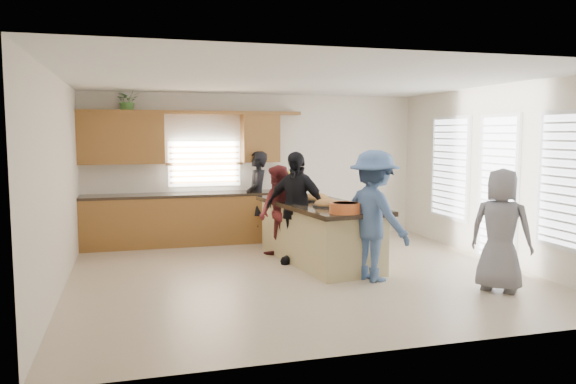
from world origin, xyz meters
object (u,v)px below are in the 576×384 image
object	(u,v)px
woman_left_mid	(279,213)
woman_right_back	(374,216)
island	(319,234)
woman_right_front	(501,230)
salad_bowl	(345,207)
woman_left_front	(295,208)
woman_left_back	(257,197)

from	to	relation	value
woman_left_mid	woman_right_back	size ratio (longest dim) A/B	0.85
island	woman_left_mid	bearing A→B (deg)	141.42
woman_right_front	salad_bowl	bearing A→B (deg)	18.82
woman_right_back	woman_right_front	bearing A→B (deg)	-146.03
woman_right_front	woman_left_front	bearing A→B (deg)	2.95
island	woman_left_back	xyz separation A→B (m)	(-0.58, 1.92, 0.40)
woman_right_back	woman_left_back	bearing A→B (deg)	-4.89
salad_bowl	island	bearing A→B (deg)	88.45
woman_left_mid	woman_right_front	world-z (taller)	woman_right_front
salad_bowl	woman_left_back	size ratio (longest dim) A/B	0.25
woman_left_front	woman_left_back	bearing A→B (deg)	140.71
woman_right_front	woman_right_back	bearing A→B (deg)	14.26
island	woman_left_front	xyz separation A→B (m)	(-0.40, -0.01, 0.43)
woman_left_front	woman_right_front	bearing A→B (deg)	-0.56
salad_bowl	woman_left_front	world-z (taller)	woman_left_front
woman_left_back	woman_left_front	xyz separation A→B (m)	(0.18, -1.93, 0.03)
woman_left_front	woman_right_back	distance (m)	1.47
woman_left_back	woman_right_front	xyz separation A→B (m)	(2.31, -4.12, -0.05)
salad_bowl	woman_right_back	size ratio (longest dim) A/B	0.23
woman_left_mid	woman_right_back	xyz separation A→B (m)	(0.94, -1.61, 0.14)
island	woman_right_front	size ratio (longest dim) A/B	1.76
salad_bowl	woman_left_mid	xyz separation A→B (m)	(-0.54, 1.53, -0.26)
woman_left_front	woman_right_back	world-z (taller)	woman_right_back
woman_left_back	woman_left_mid	distance (m)	1.57
woman_left_mid	woman_left_front	xyz separation A→B (m)	(0.17, -0.36, 0.12)
woman_left_back	salad_bowl	bearing A→B (deg)	23.36
woman_left_back	woman_left_front	bearing A→B (deg)	18.77
woman_left_back	woman_right_front	world-z (taller)	woman_left_back
salad_bowl	woman_left_front	size ratio (longest dim) A/B	0.24
salad_bowl	woman_right_back	xyz separation A→B (m)	(0.40, -0.08, -0.12)
salad_bowl	woman_right_back	bearing A→B (deg)	-11.33
woman_left_mid	woman_right_front	xyz separation A→B (m)	(2.30, -2.55, 0.03)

